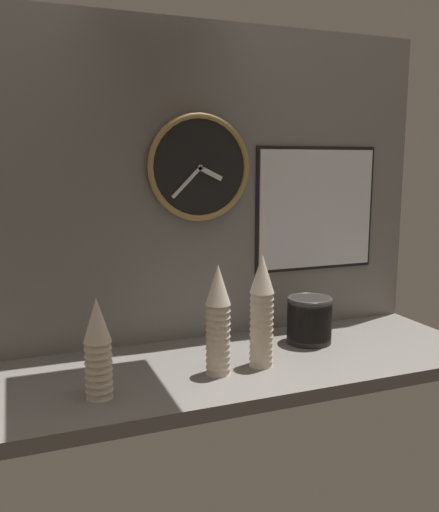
# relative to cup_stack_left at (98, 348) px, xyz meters

# --- Properties ---
(ground_plane) EXTENTS (1.60, 0.56, 0.04)m
(ground_plane) POSITION_rel_cup_stack_left_xyz_m (0.43, 0.12, -0.15)
(ground_plane) COLOR slate
(wall_tiled_back) EXTENTS (1.60, 0.03, 1.05)m
(wall_tiled_back) POSITION_rel_cup_stack_left_xyz_m (0.43, 0.38, 0.39)
(wall_tiled_back) COLOR slate
(wall_tiled_back) RESTS_ON ground_plane
(cup_stack_left) EXTENTS (0.07, 0.07, 0.26)m
(cup_stack_left) POSITION_rel_cup_stack_left_xyz_m (0.00, 0.00, 0.00)
(cup_stack_left) COLOR beige
(cup_stack_left) RESTS_ON ground_plane
(cup_stack_center) EXTENTS (0.07, 0.07, 0.32)m
(cup_stack_center) POSITION_rel_cup_stack_left_xyz_m (0.34, 0.04, 0.03)
(cup_stack_center) COLOR beige
(cup_stack_center) RESTS_ON ground_plane
(cup_stack_center_right) EXTENTS (0.07, 0.07, 0.34)m
(cup_stack_center_right) POSITION_rel_cup_stack_left_xyz_m (0.49, 0.05, 0.04)
(cup_stack_center_right) COLOR beige
(cup_stack_center_right) RESTS_ON ground_plane
(bowl_stack_right) EXTENTS (0.15, 0.15, 0.16)m
(bowl_stack_right) POSITION_rel_cup_stack_left_xyz_m (0.73, 0.18, -0.05)
(bowl_stack_right) COLOR black
(bowl_stack_right) RESTS_ON ground_plane
(wall_clock) EXTENTS (0.35, 0.03, 0.35)m
(wall_clock) POSITION_rel_cup_stack_left_xyz_m (0.40, 0.35, 0.45)
(wall_clock) COLOR black
(menu_board) EXTENTS (0.48, 0.01, 0.45)m
(menu_board) POSITION_rel_cup_stack_left_xyz_m (0.85, 0.36, 0.30)
(menu_board) COLOR black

